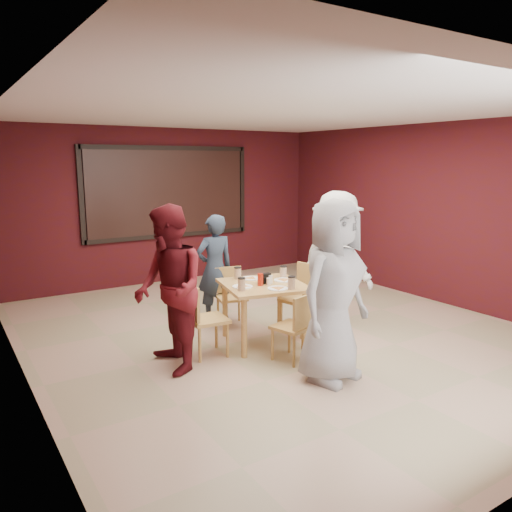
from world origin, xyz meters
TOP-DOWN VIEW (x-y plane):
  - floor at (0.00, 0.00)m, footprint 7.00×7.00m
  - window_blinds at (0.00, 3.45)m, footprint 3.00×0.02m
  - dining_table at (-0.36, -0.18)m, footprint 1.13×1.13m
  - chair_front at (-0.38, -0.88)m, footprint 0.46×0.46m
  - chair_back at (-0.34, 0.66)m, footprint 0.46×0.46m
  - chair_left at (-1.19, -0.17)m, footprint 0.46×0.46m
  - chair_right at (0.32, -0.12)m, footprint 0.51×0.51m
  - diner_front at (-0.35, -1.43)m, footprint 1.02×0.78m
  - diner_back at (-0.46, 0.89)m, footprint 0.56×0.38m
  - diner_left at (-1.64, -0.33)m, footprint 0.76×0.93m
  - diner_right at (0.93, -0.05)m, footprint 0.79×1.23m

SIDE VIEW (x-z plane):
  - floor at x=0.00m, z-range 0.00..0.00m
  - chair_front at x=-0.38m, z-range 0.05..0.83m
  - chair_back at x=-0.34m, z-range 0.05..0.83m
  - chair_left at x=-1.19m, z-range 0.06..0.92m
  - chair_right at x=0.32m, z-range 0.06..0.95m
  - dining_table at x=-0.36m, z-range 0.21..1.11m
  - diner_back at x=-0.46m, z-range 0.00..1.50m
  - diner_left at x=-1.64m, z-range 0.00..1.78m
  - diner_right at x=0.93m, z-range 0.00..1.82m
  - diner_front at x=-0.35m, z-range 0.00..1.86m
  - window_blinds at x=0.00m, z-range 0.90..2.40m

